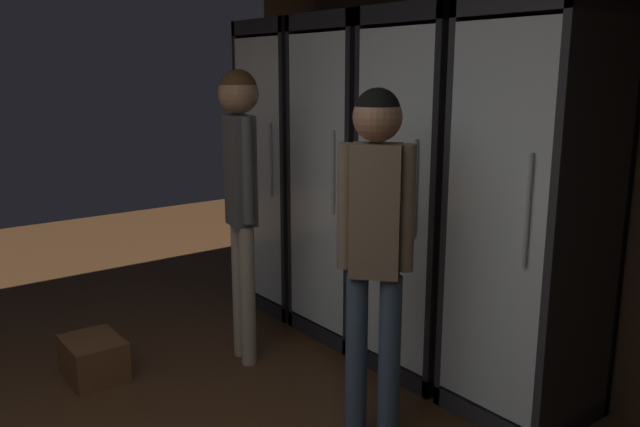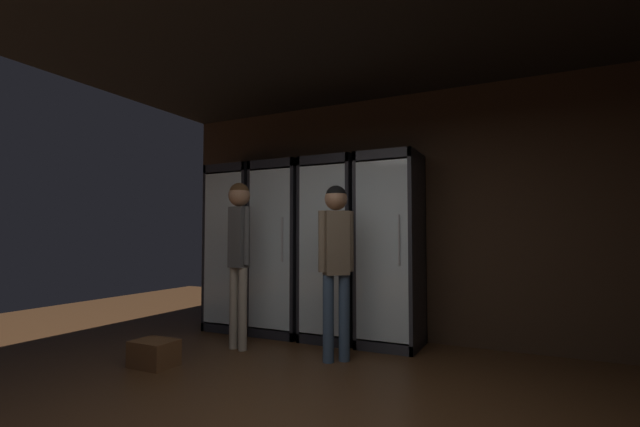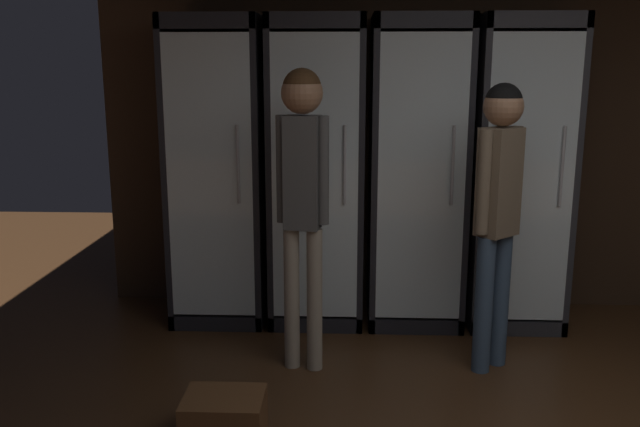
{
  "view_description": "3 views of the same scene",
  "coord_description": "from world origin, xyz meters",
  "px_view_note": "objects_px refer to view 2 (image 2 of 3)",
  "views": [
    {
      "loc": [
        0.57,
        -0.61,
        1.58
      ],
      "look_at": [
        0.05,
        2.53,
        1.23
      ],
      "focal_mm": 34.18,
      "sensor_mm": 36.0,
      "label": 1
    },
    {
      "loc": [
        -1.26,
        0.29,
        1.49
      ],
      "look_at": [
        -0.12,
        2.55,
        0.71
      ],
      "focal_mm": 28.08,
      "sensor_mm": 36.0,
      "label": 2
    },
    {
      "loc": [
        0.97,
        -2.05,
        1.45
      ],
      "look_at": [
        -1.24,
        2.52,
        0.89
      ],
      "focal_mm": 43.75,
      "sensor_mm": 36.0,
      "label": 3
    }
  ],
  "objects_px": {
    "cooler_far_right": "(460,251)",
    "shopper_far": "(249,317)",
    "cooler_center": "(230,272)",
    "cooler_right": "(358,261)",
    "cooler_left": "(65,287)"
  },
  "relations": [
    {
      "from": "cooler_left",
      "to": "cooler_center",
      "type": "xyz_separation_m",
      "value": [
        0.75,
        -0.0,
        -0.0
      ]
    },
    {
      "from": "cooler_right",
      "to": "shopper_far",
      "type": "bearing_deg",
      "value": -136.25
    },
    {
      "from": "cooler_left",
      "to": "shopper_far",
      "type": "distance_m",
      "value": 1.07
    },
    {
      "from": "cooler_left",
      "to": "cooler_center",
      "type": "bearing_deg",
      "value": -0.17
    },
    {
      "from": "cooler_far_right",
      "to": "shopper_far",
      "type": "xyz_separation_m",
      "value": [
        -1.71,
        -0.92,
        0.04
      ]
    },
    {
      "from": "cooler_left",
      "to": "shopper_far",
      "type": "bearing_deg",
      "value": -60.0
    },
    {
      "from": "cooler_center",
      "to": "cooler_far_right",
      "type": "xyz_separation_m",
      "value": [
        1.5,
        0.0,
        -0.0
      ]
    },
    {
      "from": "cooler_center",
      "to": "cooler_far_right",
      "type": "distance_m",
      "value": 1.5
    },
    {
      "from": "cooler_center",
      "to": "cooler_right",
      "type": "relative_size",
      "value": 1.0
    },
    {
      "from": "cooler_left",
      "to": "cooler_far_right",
      "type": "bearing_deg",
      "value": -0.01
    },
    {
      "from": "cooler_left",
      "to": "cooler_right",
      "type": "height_order",
      "value": "same"
    },
    {
      "from": "cooler_far_right",
      "to": "cooler_center",
      "type": "bearing_deg",
      "value": -179.94
    },
    {
      "from": "cooler_far_right",
      "to": "shopper_far",
      "type": "distance_m",
      "value": 1.95
    },
    {
      "from": "cooler_left",
      "to": "cooler_far_right",
      "type": "relative_size",
      "value": 1.0
    },
    {
      "from": "cooler_left",
      "to": "cooler_right",
      "type": "relative_size",
      "value": 1.0
    }
  ]
}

